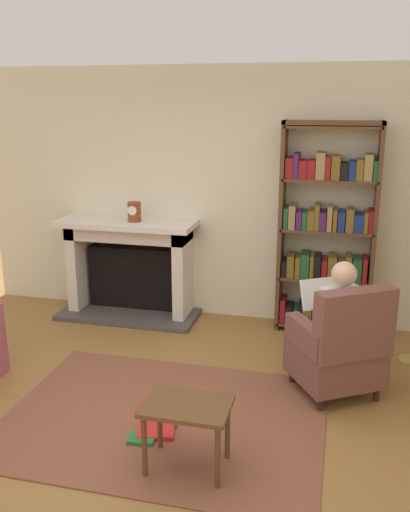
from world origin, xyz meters
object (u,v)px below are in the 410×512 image
at_px(bookshelf, 327,233).
at_px(mantel_clock, 134,212).
at_px(armchair_reading, 340,348).
at_px(seated_reader, 334,320).
at_px(side_table, 187,414).
at_px(fireplace, 131,264).

bearing_deg(bookshelf, mantel_clock, -176.16).
distance_m(bookshelf, armchair_reading, 1.50).
bearing_deg(armchair_reading, bookshelf, -114.60).
bearing_deg(seated_reader, side_table, 23.59).
bearing_deg(bookshelf, fireplace, -179.11).
xyz_separation_m(armchair_reading, side_table, (-0.95, -1.20, -0.03)).
bearing_deg(mantel_clock, fireplace, 135.55).
xyz_separation_m(mantel_clock, bookshelf, (2.02, 0.14, -0.15)).
bearing_deg(seated_reader, fireplace, -60.87).
height_order(mantel_clock, side_table, mantel_clock).
xyz_separation_m(fireplace, armchair_reading, (2.30, -1.33, -0.15)).
xyz_separation_m(mantel_clock, armchair_reading, (2.20, -1.22, -0.77)).
distance_m(fireplace, armchair_reading, 2.66).
relative_size(mantel_clock, bookshelf, 0.10).
relative_size(fireplace, mantel_clock, 7.36).
height_order(fireplace, armchair_reading, fireplace).
bearing_deg(side_table, mantel_clock, 117.33).
bearing_deg(armchair_reading, seated_reader, -90.00).
bearing_deg(mantel_clock, armchair_reading, -29.13).
height_order(bookshelf, armchair_reading, bookshelf).
distance_m(mantel_clock, bookshelf, 2.03).
height_order(mantel_clock, seated_reader, mantel_clock).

